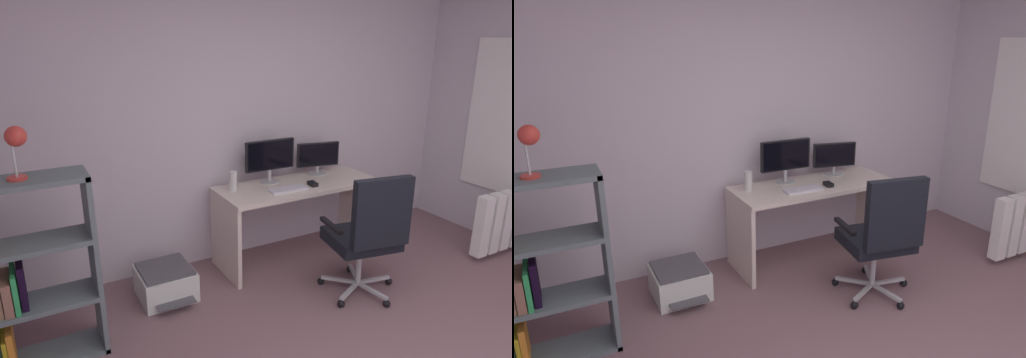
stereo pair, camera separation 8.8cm
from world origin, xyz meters
The scene contains 11 objects.
wall_back centered at (0.00, 2.49, 1.38)m, with size 4.93×0.10×2.76m, color silver.
desk centered at (0.47, 2.08, 0.54)m, with size 1.50×0.57×0.73m.
monitor_main centered at (0.26, 2.24, 0.96)m, with size 0.48×0.18×0.39m.
monitor_secondary centered at (0.79, 2.24, 0.90)m, with size 0.42×0.18×0.31m.
keyboard centered at (0.29, 1.97, 0.74)m, with size 0.34×0.13×0.02m, color silver.
computer_mouse centered at (0.55, 1.97, 0.75)m, with size 0.06×0.10×0.03m, color black.
desktop_speaker centered at (-0.13, 2.19, 0.81)m, with size 0.07×0.07×0.17m, color silver.
office_chair centered at (0.56, 1.24, 0.57)m, with size 0.64×0.62×1.04m.
bookshelf centered at (-1.92, 1.66, 0.58)m, with size 0.87×0.30×1.23m.
desk_lamp centered at (-1.72, 1.66, 1.45)m, with size 0.14×0.12×0.31m.
printer centered at (-0.83, 2.00, 0.13)m, with size 0.42×0.51×0.26m.
Camera 2 is at (-1.65, -1.20, 2.02)m, focal length 31.95 mm.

